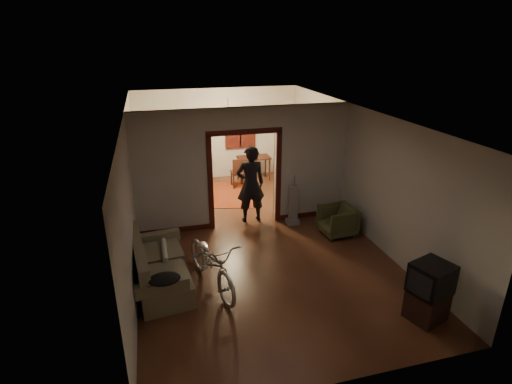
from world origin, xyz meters
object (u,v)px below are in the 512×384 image
object	(u,v)px
sofa	(160,263)
person	(251,184)
armchair	(337,221)
desk	(254,169)
bicycle	(211,262)
locker	(176,158)

from	to	relation	value
sofa	person	bearing A→B (deg)	38.05
armchair	person	world-z (taller)	person
person	desk	distance (m)	3.01
sofa	desk	world-z (taller)	sofa
sofa	person	world-z (taller)	person
bicycle	person	world-z (taller)	person
person	locker	world-z (taller)	person
bicycle	person	bearing A→B (deg)	47.00
sofa	bicycle	size ratio (longest dim) A/B	1.01
locker	desk	xyz separation A→B (m)	(2.35, -0.03, -0.53)
bicycle	locker	bearing A→B (deg)	77.21
armchair	locker	size ratio (longest dim) A/B	0.41
desk	bicycle	bearing A→B (deg)	-113.93
bicycle	desk	distance (m)	5.78
desk	person	bearing A→B (deg)	-107.88
locker	armchair	bearing A→B (deg)	-45.32
person	sofa	bearing A→B (deg)	43.69
desk	armchair	bearing A→B (deg)	-79.29
person	bicycle	bearing A→B (deg)	60.91
armchair	locker	distance (m)	5.25
armchair	desk	size ratio (longest dim) A/B	0.74
bicycle	locker	xyz separation A→B (m)	(-0.17, 5.38, 0.40)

